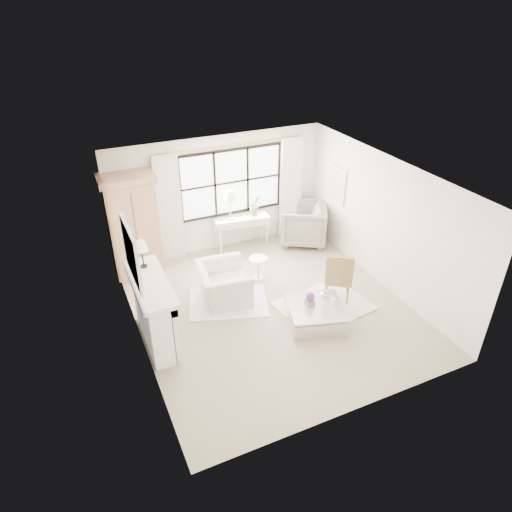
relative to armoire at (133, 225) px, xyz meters
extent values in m
plane|color=tan|center=(2.05, -2.44, -1.14)|extent=(5.50, 5.50, 0.00)
plane|color=white|center=(2.05, -2.44, 1.56)|extent=(5.50, 5.50, 0.00)
plane|color=white|center=(2.05, 0.31, 0.21)|extent=(5.00, 0.00, 5.00)
plane|color=silver|center=(2.05, -5.19, 0.21)|extent=(5.00, 0.00, 5.00)
plane|color=white|center=(-0.45, -2.44, 0.21)|extent=(0.00, 5.50, 5.50)
plane|color=silver|center=(4.55, -2.44, 0.21)|extent=(0.00, 5.50, 5.50)
cube|color=white|center=(2.35, 0.29, 0.46)|extent=(2.40, 0.02, 1.50)
cylinder|color=#A77C3A|center=(2.35, 0.23, 1.33)|extent=(3.30, 0.04, 0.04)
cube|color=beige|center=(0.85, 0.21, 0.10)|extent=(0.55, 0.10, 2.47)
cube|color=white|center=(3.85, 0.21, 0.10)|extent=(0.55, 0.10, 2.47)
cube|color=silver|center=(-0.24, -2.44, -0.55)|extent=(0.34, 1.50, 1.18)
cube|color=#B8B8C0|center=(-0.07, -2.44, -0.61)|extent=(0.03, 1.22, 0.97)
cube|color=black|center=(-0.06, -2.44, -0.82)|extent=(0.06, 0.52, 0.50)
cube|color=silver|center=(-0.20, -2.44, 0.08)|extent=(0.58, 1.66, 0.08)
cube|color=silver|center=(-0.42, -2.44, 0.70)|extent=(0.05, 1.15, 0.95)
cube|color=#B8BCC4|center=(-0.39, -2.44, 0.70)|extent=(0.02, 1.00, 0.80)
cube|color=silver|center=(4.52, -0.74, 0.41)|extent=(0.04, 0.62, 0.82)
cube|color=beige|center=(4.50, -0.74, 0.41)|extent=(0.01, 0.52, 0.72)
cylinder|color=black|center=(-0.19, -1.96, 0.14)|extent=(0.12, 0.12, 0.03)
cylinder|color=black|center=(-0.19, -1.96, 0.30)|extent=(0.03, 0.03, 0.30)
cone|color=#FAEFCC|center=(-0.19, -1.96, 0.54)|extent=(0.22, 0.22, 0.18)
cube|color=tan|center=(0.00, 0.00, -0.09)|extent=(1.00, 0.60, 2.10)
cube|color=tan|center=(0.00, 0.00, 1.03)|extent=(1.12, 0.71, 0.14)
cube|color=silver|center=(2.48, 0.07, -0.46)|extent=(1.29, 0.59, 0.14)
cube|color=silver|center=(2.48, 0.07, -0.37)|extent=(1.35, 0.63, 0.06)
cylinder|color=#B8903F|center=(2.22, 0.07, -0.32)|extent=(0.14, 0.14, 0.03)
cylinder|color=#B8903F|center=(2.22, 0.07, -0.08)|extent=(0.02, 0.02, 0.46)
cone|color=beige|center=(2.22, 0.07, 0.24)|extent=(0.28, 0.28, 0.22)
imported|color=#526946|center=(2.83, 0.05, -0.09)|extent=(0.29, 0.24, 0.50)
cylinder|color=silver|center=(2.26, -1.37, -1.12)|extent=(0.26, 0.26, 0.03)
cylinder|color=silver|center=(2.26, -1.37, -0.89)|extent=(0.06, 0.06, 0.44)
cylinder|color=white|center=(2.26, -1.37, -0.65)|extent=(0.40, 0.40, 0.03)
cube|color=white|center=(1.35, -1.93, -1.13)|extent=(1.79, 1.51, 0.03)
cube|color=silver|center=(3.02, -2.82, -1.12)|extent=(1.87, 1.50, 0.03)
imported|color=silver|center=(1.33, -1.75, -0.78)|extent=(1.10, 1.22, 0.72)
imported|color=gray|center=(3.95, -0.30, -0.65)|extent=(1.45, 1.44, 0.98)
cube|color=white|center=(3.39, -2.68, -0.68)|extent=(0.66, 0.65, 0.07)
cube|color=#9B7341|center=(3.26, -2.87, -0.36)|extent=(0.43, 0.31, 0.60)
cube|color=silver|center=(2.60, -3.16, -0.98)|extent=(1.25, 1.25, 0.32)
cube|color=silver|center=(2.60, -3.16, -0.78)|extent=(1.25, 1.25, 0.04)
cube|color=slate|center=(2.51, -3.10, -0.71)|extent=(0.15, 0.15, 0.11)
sphere|color=#562A6A|center=(2.51, -3.10, -0.57)|extent=(0.16, 0.16, 0.16)
cylinder|color=silver|center=(2.90, -3.26, -0.70)|extent=(0.09, 0.09, 0.12)
imported|color=white|center=(2.87, -2.97, -0.69)|extent=(0.17, 0.17, 0.14)
camera|label=1|loc=(-1.19, -8.83, 4.29)|focal=32.00mm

